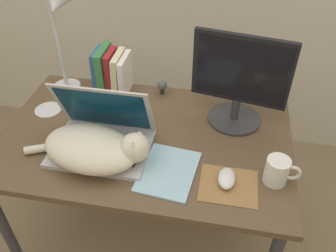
# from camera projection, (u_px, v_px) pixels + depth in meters

# --- Properties ---
(desk) EXTENTS (1.20, 0.75, 0.71)m
(desk) POSITION_uv_depth(u_px,v_px,m) (145.00, 149.00, 1.52)
(desk) COLOR brown
(desk) RESTS_ON ground_plane
(laptop) EXTENTS (0.38, 0.28, 0.27)m
(laptop) POSITION_uv_depth(u_px,v_px,m) (102.00, 136.00, 1.39)
(laptop) COLOR #B7B7BC
(laptop) RESTS_ON desk
(cat) EXTENTS (0.50, 0.29, 0.15)m
(cat) POSITION_uv_depth(u_px,v_px,m) (95.00, 148.00, 1.32)
(cat) COLOR beige
(cat) RESTS_ON desk
(external_monitor) EXTENTS (0.39, 0.23, 0.40)m
(external_monitor) POSITION_uv_depth(u_px,v_px,m) (240.00, 81.00, 1.42)
(external_monitor) COLOR #333338
(external_monitor) RESTS_ON desk
(mousepad) EXTENTS (0.20, 0.18, 0.00)m
(mousepad) POSITION_uv_depth(u_px,v_px,m) (229.00, 185.00, 1.26)
(mousepad) COLOR olive
(mousepad) RESTS_ON desk
(computer_mouse) EXTENTS (0.06, 0.10, 0.04)m
(computer_mouse) POSITION_uv_depth(u_px,v_px,m) (227.00, 178.00, 1.26)
(computer_mouse) COLOR silver
(computer_mouse) RESTS_ON mousepad
(book_row) EXTENTS (0.16, 0.16, 0.22)m
(book_row) POSITION_uv_depth(u_px,v_px,m) (112.00, 72.00, 1.65)
(book_row) COLOR #285B93
(book_row) RESTS_ON desk
(desk_lamp) EXTENTS (0.17, 0.17, 0.51)m
(desk_lamp) POSITION_uv_depth(u_px,v_px,m) (58.00, 24.00, 1.50)
(desk_lamp) COLOR silver
(desk_lamp) RESTS_ON desk
(notepad) EXTENTS (0.22, 0.27, 0.01)m
(notepad) POSITION_uv_depth(u_px,v_px,m) (168.00, 171.00, 1.31)
(notepad) COLOR #99C6E0
(notepad) RESTS_ON desk
(webcam) EXTENTS (0.05, 0.05, 0.07)m
(webcam) POSITION_uv_depth(u_px,v_px,m) (162.00, 86.00, 1.67)
(webcam) COLOR #232328
(webcam) RESTS_ON desk
(mug) EXTENTS (0.13, 0.08, 0.10)m
(mug) POSITION_uv_depth(u_px,v_px,m) (278.00, 171.00, 1.25)
(mug) COLOR white
(mug) RESTS_ON desk
(cd_disc) EXTENTS (0.12, 0.12, 0.00)m
(cd_disc) POSITION_uv_depth(u_px,v_px,m) (48.00, 109.00, 1.61)
(cd_disc) COLOR silver
(cd_disc) RESTS_ON desk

